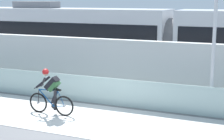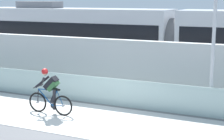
{
  "view_description": "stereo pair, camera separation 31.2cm",
  "coord_description": "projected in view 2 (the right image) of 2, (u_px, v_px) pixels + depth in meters",
  "views": [
    {
      "loc": [
        5.39,
        -10.53,
        4.0
      ],
      "look_at": [
        0.02,
        2.35,
        1.25
      ],
      "focal_mm": 58.94,
      "sensor_mm": 36.0,
      "label": 1
    },
    {
      "loc": [
        5.68,
        -10.41,
        4.0
      ],
      "look_at": [
        0.02,
        2.35,
        1.25
      ],
      "focal_mm": 58.94,
      "sensor_mm": 36.0,
      "label": 2
    }
  ],
  "objects": [
    {
      "name": "ground_plane",
      "position": [
        83.0,
        119.0,
        12.37
      ],
      "size": [
        200.0,
        200.0,
        0.0
      ],
      "primitive_type": "plane",
      "color": "slate"
    },
    {
      "name": "concrete_barrier_wall",
      "position": [
        124.0,
        67.0,
        15.42
      ],
      "size": [
        32.0,
        0.36,
        2.29
      ],
      "primitive_type": "cube",
      "color": "silver",
      "rests_on": "ground"
    },
    {
      "name": "tram_rail_far",
      "position": [
        152.0,
        76.0,
        19.15
      ],
      "size": [
        32.0,
        0.08,
        0.01
      ],
      "primitive_type": "cube",
      "color": "#595654",
      "rests_on": "ground"
    },
    {
      "name": "lamp_post_antenna",
      "position": [
        215.0,
        20.0,
        12.14
      ],
      "size": [
        0.28,
        0.28,
        5.2
      ],
      "color": "gray",
      "rests_on": "ground"
    },
    {
      "name": "bike_path_deck",
      "position": [
        83.0,
        118.0,
        12.37
      ],
      "size": [
        32.0,
        3.2,
        0.01
      ],
      "primitive_type": "cube",
      "color": "beige",
      "rests_on": "ground"
    },
    {
      "name": "tram",
      "position": [
        175.0,
        42.0,
        17.62
      ],
      "size": [
        22.56,
        2.54,
        3.81
      ],
      "color": "silver",
      "rests_on": "ground"
    },
    {
      "name": "cyclist_on_bike",
      "position": [
        50.0,
        92.0,
        12.73
      ],
      "size": [
        1.77,
        0.58,
        1.61
      ],
      "color": "black",
      "rests_on": "ground"
    },
    {
      "name": "tram_rail_near",
      "position": [
        143.0,
        81.0,
        17.87
      ],
      "size": [
        32.0,
        0.08,
        0.01
      ],
      "primitive_type": "cube",
      "color": "#595654",
      "rests_on": "ground"
    },
    {
      "name": "glass_parapet",
      "position": [
        106.0,
        91.0,
        13.93
      ],
      "size": [
        32.0,
        0.05,
        1.04
      ],
      "primitive_type": "cube",
      "color": "#ADC6C1",
      "rests_on": "ground"
    }
  ]
}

